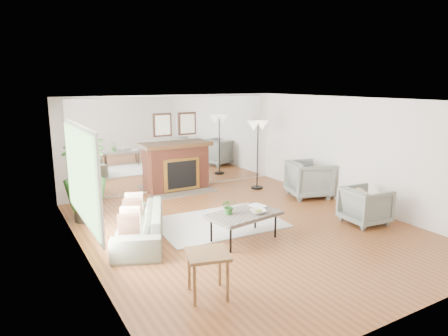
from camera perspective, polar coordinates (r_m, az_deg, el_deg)
ground at (r=7.95m, az=3.23°, el=-8.64°), size 7.00×7.00×0.00m
wall_left at (r=6.49m, az=-19.31°, el=-2.54°), size 0.02×7.00×2.50m
wall_right at (r=9.55m, az=18.51°, el=2.06°), size 0.02×7.00×2.50m
wall_back at (r=10.64m, az=-7.08°, el=3.57°), size 6.00×0.02×2.50m
mirror_panel at (r=10.62m, az=-7.03°, el=3.55°), size 5.40×0.04×2.40m
window_panel at (r=6.86m, az=-19.77°, el=-0.96°), size 0.04×2.40×1.50m
fireplace at (r=10.53m, az=-6.50°, el=0.23°), size 1.85×0.83×2.05m
area_rug at (r=8.21m, az=-0.81°, el=-7.83°), size 2.56×1.88×0.03m
coffee_table at (r=7.24m, az=2.87°, el=-6.75°), size 1.40×0.95×0.52m
sofa at (r=7.42m, az=-12.04°, el=-7.95°), size 1.52×2.23×0.61m
armchair_back at (r=10.20m, az=12.06°, el=-1.55°), size 1.24×1.22×0.90m
armchair_front at (r=8.61m, az=19.54°, el=-5.07°), size 0.90×0.87×0.75m
side_table at (r=5.43m, az=-2.35°, el=-12.95°), size 0.67×0.67×0.62m
potted_ficus at (r=8.63m, az=-19.32°, el=-1.10°), size 1.02×1.02×1.77m
floor_lamp at (r=10.58m, az=4.87°, el=5.28°), size 0.60×0.33×1.83m
tabletop_plant at (r=7.11m, az=0.71°, el=-5.47°), size 0.32×0.29×0.30m
fruit_bowl at (r=7.21m, az=4.89°, el=-6.22°), size 0.32×0.32×0.07m
book at (r=7.51m, az=4.24°, el=-5.63°), size 0.30×0.36×0.02m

